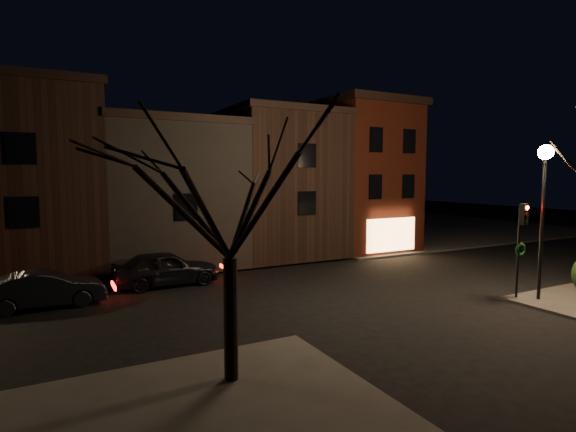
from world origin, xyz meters
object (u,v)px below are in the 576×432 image
Objects in this scene: bare_tree_left at (229,172)px; parked_car_a at (166,268)px; traffic_signal at (521,236)px; street_lamp_near at (544,179)px; parked_car_b at (45,290)px.

bare_tree_left is 12.16m from parked_car_a.
traffic_signal is at bearing -127.99° from parked_car_a.
traffic_signal is (-0.60, 0.49, -2.37)m from street_lamp_near.
bare_tree_left reaches higher than parked_car_b.
bare_tree_left is 11.68m from parked_car_b.
traffic_signal is 0.89× the size of parked_car_b.
street_lamp_near is 0.86× the size of bare_tree_left.
street_lamp_near is 17.36m from parked_car_a.
street_lamp_near is 1.60× the size of traffic_signal.
parked_car_b is (-5.17, -1.44, -0.11)m from parked_car_a.
bare_tree_left is 1.65× the size of parked_car_b.
street_lamp_near is 1.29× the size of parked_car_a.
bare_tree_left reaches higher than traffic_signal.
bare_tree_left is (-13.60, -1.49, 2.63)m from traffic_signal.
parked_car_a is at bearing -77.30° from parked_car_b.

